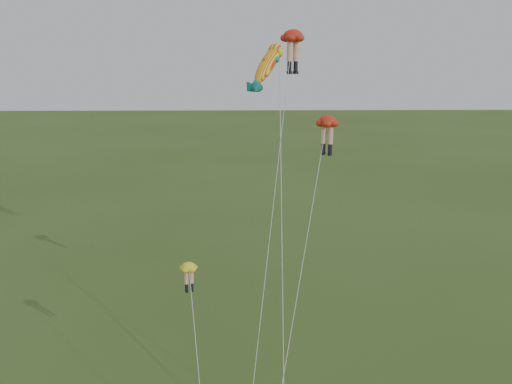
{
  "coord_description": "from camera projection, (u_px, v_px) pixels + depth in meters",
  "views": [
    {
      "loc": [
        -0.44,
        -23.71,
        18.08
      ],
      "look_at": [
        0.14,
        6.0,
        10.6
      ],
      "focal_mm": 40.0,
      "sensor_mm": 36.0,
      "label": 1
    }
  ],
  "objects": [
    {
      "name": "legs_kite_red_high",
      "position": [
        292.0,
        44.0,
        34.16
      ],
      "size": [
        4.06,
        13.33,
        19.23
      ],
      "rotation": [
        0.0,
        0.0,
        0.56
      ],
      "color": "red",
      "rests_on": "ground"
    },
    {
      "name": "legs_kite_red_mid",
      "position": [
        326.0,
        130.0,
        31.06
      ],
      "size": [
        4.62,
        11.01,
        14.57
      ],
      "rotation": [
        0.0,
        0.0,
        -0.54
      ],
      "color": "red",
      "rests_on": "ground"
    },
    {
      "name": "legs_kite_yellow",
      "position": [
        190.0,
        278.0,
        28.44
      ],
      "size": [
        1.96,
        7.05,
        7.68
      ],
      "rotation": [
        0.0,
        0.0,
        0.43
      ],
      "color": "yellow",
      "rests_on": "ground"
    },
    {
      "name": "fish_kite",
      "position": [
        268.0,
        66.0,
        31.02
      ],
      "size": [
        2.41,
        9.84,
        18.65
      ],
      "rotation": [
        0.72,
        0.0,
        -0.61
      ],
      "color": "yellow",
      "rests_on": "ground"
    }
  ]
}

